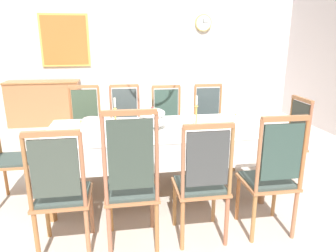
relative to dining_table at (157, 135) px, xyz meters
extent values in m
cube|color=beige|center=(0.00, 0.10, -0.71)|extent=(7.02, 6.90, 0.04)
cube|color=silver|center=(0.00, 3.59, 0.91)|extent=(7.02, 0.08, 3.20)
cylinder|color=#A26C39|center=(-1.08, -0.43, -0.32)|extent=(0.07, 0.07, 0.73)
cylinder|color=#A16E4B|center=(1.08, -0.43, -0.32)|extent=(0.07, 0.07, 0.73)
cylinder|color=#AB673D|center=(-1.08, 0.43, -0.32)|extent=(0.07, 0.07, 0.73)
cylinder|color=#9D7540|center=(1.08, 0.43, -0.32)|extent=(0.07, 0.07, 0.73)
cube|color=#A27045|center=(0.00, 0.00, 0.00)|extent=(2.24, 0.95, 0.08)
cube|color=#A66B42|center=(0.00, 0.00, 0.06)|extent=(2.36, 1.07, 0.03)
cube|color=white|center=(0.00, 0.00, 0.07)|extent=(2.38, 1.09, 0.00)
cube|color=white|center=(0.00, -0.54, -0.07)|extent=(2.38, 0.00, 0.28)
cube|color=white|center=(0.00, 0.54, -0.07)|extent=(2.38, 0.00, 0.28)
cube|color=white|center=(-1.18, 0.00, -0.07)|extent=(0.00, 1.09, 0.28)
cube|color=white|center=(1.18, 0.00, -0.07)|extent=(0.00, 1.09, 0.28)
cylinder|color=#A26D38|center=(-1.06, -0.69, -0.46)|extent=(0.04, 0.04, 0.46)
cylinder|color=#A36A48|center=(-0.68, -0.69, -0.46)|extent=(0.04, 0.04, 0.46)
cylinder|color=#A46839|center=(-1.06, -1.05, -0.46)|extent=(0.04, 0.04, 0.46)
cylinder|color=#A86E49|center=(-0.68, -1.05, -0.46)|extent=(0.04, 0.04, 0.46)
cube|color=#A66B42|center=(-0.87, -0.87, -0.22)|extent=(0.44, 0.42, 0.03)
cube|color=#394742|center=(-0.87, -0.87, -0.19)|extent=(0.40, 0.38, 0.02)
cylinder|color=#9D673C|center=(-1.07, -1.06, 0.09)|extent=(0.03, 0.03, 0.59)
cylinder|color=#A46546|center=(-0.68, -1.06, 0.09)|extent=(0.03, 0.03, 0.59)
cube|color=#404A40|center=(-0.87, -1.06, 0.12)|extent=(0.34, 0.02, 0.45)
cube|color=#A66B42|center=(-0.87, -1.06, 0.38)|extent=(0.40, 0.04, 0.04)
cylinder|color=#9D744A|center=(-0.68, 0.69, -0.46)|extent=(0.04, 0.04, 0.46)
cylinder|color=#AB633C|center=(-1.06, 0.69, -0.46)|extent=(0.04, 0.04, 0.46)
cylinder|color=#AB6C3C|center=(-0.68, 1.05, -0.46)|extent=(0.04, 0.04, 0.46)
cylinder|color=#AB7041|center=(-1.06, 1.05, -0.46)|extent=(0.04, 0.04, 0.46)
cube|color=#A66B42|center=(-0.87, 0.87, -0.22)|extent=(0.44, 0.42, 0.03)
cube|color=#394742|center=(-0.87, 0.87, -0.19)|extent=(0.40, 0.38, 0.02)
cylinder|color=#A86B3E|center=(-0.68, 1.06, 0.10)|extent=(0.03, 0.03, 0.61)
cylinder|color=#A86239|center=(-1.07, 1.06, 0.10)|extent=(0.03, 0.03, 0.61)
cube|color=#3D4E3B|center=(-0.87, 1.06, 0.13)|extent=(0.34, 0.02, 0.46)
cube|color=#A66B42|center=(-0.87, 1.06, 0.40)|extent=(0.40, 0.04, 0.04)
cylinder|color=#B0753B|center=(-0.51, -0.69, -0.46)|extent=(0.04, 0.04, 0.46)
cylinder|color=#A36A49|center=(-0.13, -0.69, -0.46)|extent=(0.04, 0.04, 0.46)
cylinder|color=#A5674C|center=(-0.51, -1.05, -0.46)|extent=(0.04, 0.04, 0.46)
cylinder|color=#9D683B|center=(-0.13, -1.05, -0.46)|extent=(0.04, 0.04, 0.46)
cube|color=#A66B42|center=(-0.32, -0.87, -0.22)|extent=(0.44, 0.42, 0.03)
cube|color=#394742|center=(-0.32, -0.87, -0.19)|extent=(0.40, 0.38, 0.02)
cylinder|color=#AC684C|center=(-0.52, -1.06, 0.15)|extent=(0.03, 0.03, 0.72)
cylinder|color=#A06245|center=(-0.13, -1.06, 0.15)|extent=(0.03, 0.03, 0.72)
cube|color=#38443B|center=(-0.32, -1.06, 0.19)|extent=(0.34, 0.02, 0.55)
cube|color=#A66B42|center=(-0.32, -1.06, 0.51)|extent=(0.40, 0.04, 0.04)
cylinder|color=#AC6541|center=(-0.13, 0.69, -0.46)|extent=(0.04, 0.04, 0.46)
cylinder|color=#A36540|center=(-0.51, 0.69, -0.46)|extent=(0.04, 0.04, 0.46)
cylinder|color=#9D664A|center=(-0.13, 1.05, -0.46)|extent=(0.04, 0.04, 0.46)
cylinder|color=#AD6741|center=(-0.51, 1.05, -0.46)|extent=(0.04, 0.04, 0.46)
cube|color=#A66B42|center=(-0.32, 0.87, -0.22)|extent=(0.44, 0.42, 0.03)
cube|color=#394742|center=(-0.32, 0.87, -0.19)|extent=(0.40, 0.38, 0.02)
cylinder|color=#AE6549|center=(-0.13, 1.06, 0.10)|extent=(0.03, 0.03, 0.60)
cylinder|color=#A16246|center=(-0.52, 1.06, 0.10)|extent=(0.03, 0.03, 0.60)
cube|color=#3F4948|center=(-0.32, 1.06, 0.13)|extent=(0.34, 0.02, 0.46)
cube|color=#A66B42|center=(-0.32, 1.06, 0.40)|extent=(0.40, 0.04, 0.04)
cylinder|color=#9F6D3C|center=(0.08, -0.69, -0.46)|extent=(0.04, 0.04, 0.46)
cylinder|color=#9F7145|center=(0.46, -0.69, -0.46)|extent=(0.04, 0.04, 0.46)
cylinder|color=#AB6D3F|center=(0.08, -1.05, -0.46)|extent=(0.04, 0.04, 0.46)
cylinder|color=#A86145|center=(0.46, -1.05, -0.46)|extent=(0.04, 0.04, 0.46)
cube|color=#A66B42|center=(0.27, -0.87, -0.22)|extent=(0.44, 0.42, 0.03)
cube|color=#394742|center=(0.27, -0.87, -0.19)|extent=(0.40, 0.38, 0.02)
cylinder|color=#A0694A|center=(0.07, -1.06, 0.09)|extent=(0.03, 0.03, 0.59)
cylinder|color=#9C6E41|center=(0.46, -1.06, 0.09)|extent=(0.03, 0.03, 0.59)
cube|color=#3F4141|center=(0.27, -1.06, 0.12)|extent=(0.34, 0.02, 0.45)
cube|color=#A66B42|center=(0.27, -1.06, 0.39)|extent=(0.40, 0.04, 0.04)
cylinder|color=#A06F49|center=(0.46, 0.69, -0.46)|extent=(0.04, 0.04, 0.46)
cylinder|color=#9F7346|center=(0.08, 0.69, -0.46)|extent=(0.04, 0.04, 0.46)
cylinder|color=#AE6842|center=(0.46, 1.05, -0.46)|extent=(0.04, 0.04, 0.46)
cylinder|color=#AB7441|center=(0.08, 1.05, -0.46)|extent=(0.04, 0.04, 0.46)
cube|color=#A66B42|center=(0.27, 0.87, -0.22)|extent=(0.44, 0.42, 0.03)
cube|color=#394742|center=(0.27, 0.87, -0.19)|extent=(0.40, 0.38, 0.02)
cylinder|color=#AC683B|center=(0.46, 1.06, 0.08)|extent=(0.03, 0.03, 0.58)
cylinder|color=#9D7449|center=(0.07, 1.06, 0.08)|extent=(0.03, 0.03, 0.58)
cube|color=#364D44|center=(0.27, 1.06, 0.11)|extent=(0.34, 0.02, 0.44)
cube|color=#A66B42|center=(0.27, 1.06, 0.37)|extent=(0.40, 0.04, 0.04)
cylinder|color=#AC6738|center=(0.70, -0.69, -0.46)|extent=(0.04, 0.04, 0.46)
cylinder|color=#A16F3F|center=(1.08, -0.69, -0.46)|extent=(0.04, 0.04, 0.46)
cylinder|color=#A4713F|center=(0.70, -1.05, -0.46)|extent=(0.04, 0.04, 0.46)
cylinder|color=#A76A49|center=(1.08, -1.05, -0.46)|extent=(0.04, 0.04, 0.46)
cube|color=#A66B42|center=(0.89, -0.87, -0.22)|extent=(0.44, 0.42, 0.03)
cube|color=#394742|center=(0.89, -0.87, -0.19)|extent=(0.40, 0.38, 0.02)
cylinder|color=#A66B48|center=(0.69, -1.06, 0.11)|extent=(0.03, 0.03, 0.63)
cylinder|color=#AE6638|center=(1.08, -1.06, 0.11)|extent=(0.03, 0.03, 0.63)
cube|color=#324840|center=(0.89, -1.06, 0.14)|extent=(0.34, 0.02, 0.48)
cube|color=#A66B42|center=(0.89, -1.06, 0.42)|extent=(0.40, 0.04, 0.04)
cylinder|color=#AF744C|center=(1.08, 0.69, -0.46)|extent=(0.04, 0.04, 0.46)
cylinder|color=#9D6640|center=(0.70, 0.69, -0.46)|extent=(0.04, 0.04, 0.46)
cylinder|color=#B06E3B|center=(1.08, 1.05, -0.46)|extent=(0.04, 0.04, 0.46)
cylinder|color=#AD643A|center=(0.70, 1.05, -0.46)|extent=(0.04, 0.04, 0.46)
cube|color=#A66B42|center=(0.89, 0.87, -0.22)|extent=(0.44, 0.42, 0.03)
cube|color=#394742|center=(0.89, 0.87, -0.19)|extent=(0.40, 0.38, 0.02)
cylinder|color=#AA6E40|center=(1.08, 1.06, 0.09)|extent=(0.03, 0.03, 0.58)
cylinder|color=#A1693C|center=(0.69, 1.06, 0.09)|extent=(0.03, 0.03, 0.58)
cube|color=#394546|center=(0.89, 1.06, 0.12)|extent=(0.34, 0.02, 0.44)
cube|color=#A66B42|center=(0.89, 1.06, 0.38)|extent=(0.40, 0.04, 0.04)
cylinder|color=#A76B3E|center=(-1.34, 0.19, -0.46)|extent=(0.04, 0.04, 0.46)
cylinder|color=#AC674B|center=(-1.34, -0.19, -0.46)|extent=(0.04, 0.04, 0.46)
cylinder|color=#AD6C39|center=(-1.70, 0.19, -0.46)|extent=(0.04, 0.04, 0.46)
cube|color=#A66B42|center=(-1.52, 0.00, -0.22)|extent=(0.42, 0.44, 0.03)
cube|color=#394742|center=(-1.52, 0.00, -0.19)|extent=(0.38, 0.40, 0.02)
cylinder|color=#A9703B|center=(1.34, -0.19, -0.46)|extent=(0.04, 0.04, 0.46)
cylinder|color=#AA6A4A|center=(1.34, 0.19, -0.46)|extent=(0.04, 0.04, 0.46)
cylinder|color=#AD664C|center=(1.70, -0.19, -0.46)|extent=(0.04, 0.04, 0.46)
cylinder|color=#A0673B|center=(1.70, 0.19, -0.46)|extent=(0.04, 0.04, 0.46)
cube|color=#A66B42|center=(1.52, 0.00, -0.22)|extent=(0.42, 0.44, 0.03)
cube|color=#394742|center=(1.52, 0.00, -0.19)|extent=(0.38, 0.40, 0.02)
cylinder|color=#A16146|center=(1.71, -0.20, 0.07)|extent=(0.03, 0.03, 0.55)
cylinder|color=#A26D3E|center=(1.71, 0.20, 0.07)|extent=(0.03, 0.03, 0.55)
cube|color=#41443B|center=(1.71, 0.00, 0.10)|extent=(0.02, 0.34, 0.42)
cube|color=#A66B42|center=(1.71, 0.00, 0.35)|extent=(0.04, 0.40, 0.04)
cylinder|color=white|center=(-0.05, 0.00, 0.09)|extent=(0.17, 0.17, 0.02)
ellipsoid|color=white|center=(-0.05, 0.00, 0.17)|extent=(0.31, 0.31, 0.14)
ellipsoid|color=white|center=(-0.05, 0.00, 0.25)|extent=(0.28, 0.28, 0.11)
sphere|color=brown|center=(-0.05, 0.00, 0.31)|extent=(0.03, 0.03, 0.03)
cylinder|color=gold|center=(-0.44, 0.00, 0.08)|extent=(0.07, 0.07, 0.02)
cylinder|color=gold|center=(-0.44, 0.00, 0.20)|extent=(0.02, 0.02, 0.22)
cone|color=gold|center=(-0.44, 0.00, 0.32)|extent=(0.04, 0.04, 0.02)
cylinder|color=silver|center=(-0.44, 0.00, 0.38)|extent=(0.02, 0.02, 0.10)
cylinder|color=gold|center=(0.44, 0.00, 0.08)|extent=(0.07, 0.07, 0.02)
cylinder|color=gold|center=(0.44, 0.00, 0.20)|extent=(0.02, 0.02, 0.22)
cone|color=gold|center=(0.44, 0.00, 0.32)|extent=(0.04, 0.04, 0.02)
cylinder|color=silver|center=(0.44, 0.00, 0.38)|extent=(0.02, 0.02, 0.10)
cylinder|color=white|center=(-0.73, 0.38, 0.10)|extent=(0.20, 0.20, 0.05)
cylinder|color=white|center=(-0.73, 0.38, 0.11)|extent=(0.16, 0.16, 0.03)
torus|color=brown|center=(-0.73, 0.38, 0.12)|extent=(0.19, 0.19, 0.01)
cylinder|color=white|center=(0.97, 0.42, 0.09)|extent=(0.16, 0.16, 0.03)
cylinder|color=white|center=(0.97, 0.42, 0.10)|extent=(0.13, 0.13, 0.02)
torus|color=brown|center=(0.97, 0.42, 0.10)|extent=(0.16, 0.16, 0.01)
cube|color=gold|center=(-0.86, 0.34, 0.08)|extent=(0.02, 0.14, 0.00)
ellipsoid|color=gold|center=(-0.86, 0.43, 0.08)|extent=(0.03, 0.05, 0.01)
cube|color=gold|center=(1.09, 0.38, 0.08)|extent=(0.01, 0.14, 0.00)
ellipsoid|color=gold|center=(1.08, 0.47, 0.08)|extent=(0.03, 0.05, 0.01)
cube|color=#A66B42|center=(-1.93, 3.27, -0.25)|extent=(1.40, 0.44, 0.88)
cube|color=#A66D3E|center=(-1.93, 3.27, 0.20)|extent=(1.44, 0.48, 0.02)
cube|color=#A36D4A|center=(-1.58, 3.49, -0.25)|extent=(0.59, 0.01, 0.70)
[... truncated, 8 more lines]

